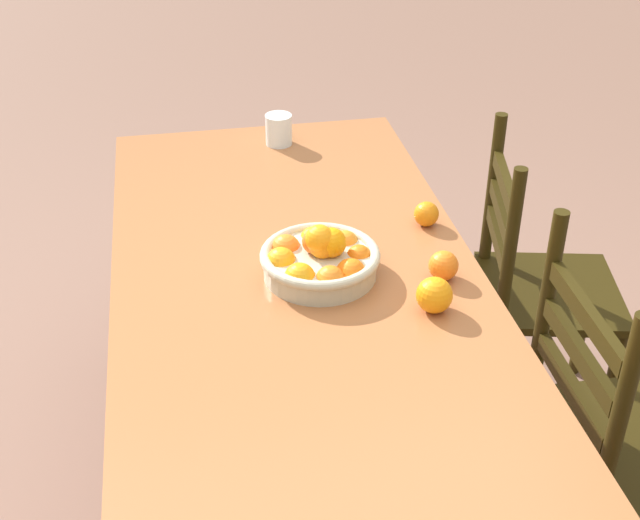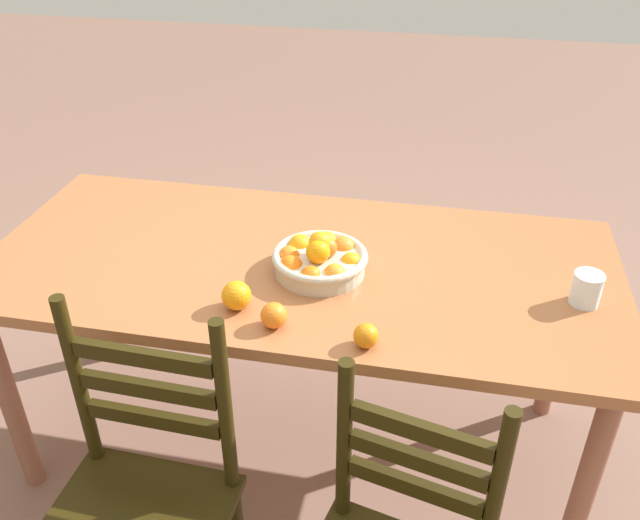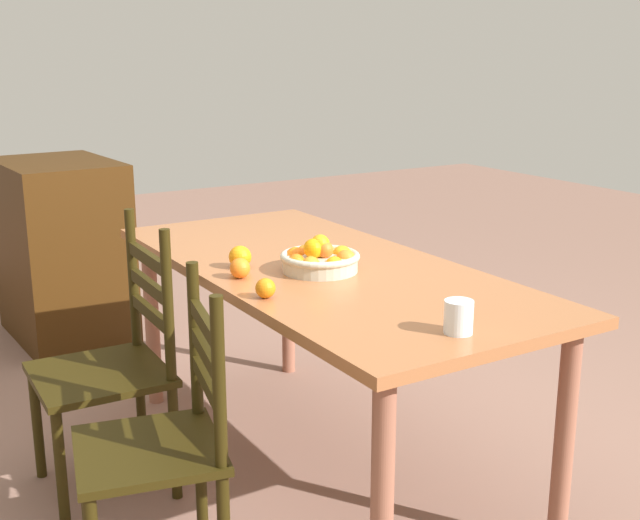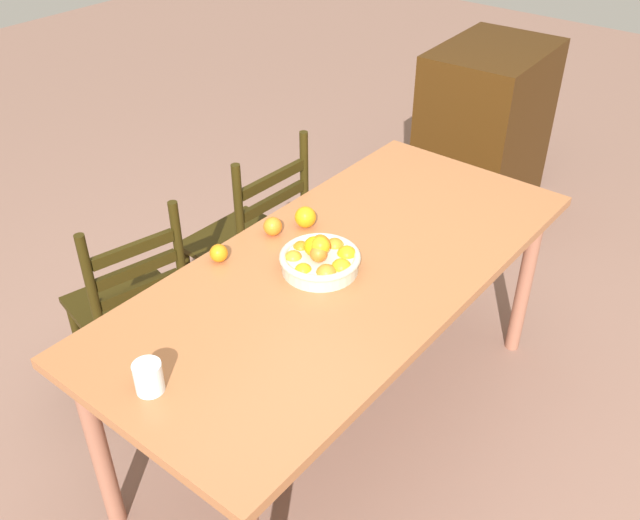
# 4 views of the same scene
# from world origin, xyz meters

# --- Properties ---
(dining_table) EXTENTS (1.88, 0.85, 0.78)m
(dining_table) POSITION_xyz_m (0.00, 0.00, 0.70)
(dining_table) COLOR #A05F37
(dining_table) RESTS_ON ground
(chair_near_window) EXTENTS (0.48, 0.48, 0.92)m
(chair_near_window) POSITION_xyz_m (-0.38, 0.75, 0.45)
(chair_near_window) COLOR black
(chair_near_window) RESTS_ON ground
(chair_by_cabinet) EXTENTS (0.45, 0.45, 0.96)m
(chair_by_cabinet) POSITION_xyz_m (0.25, 0.70, 0.45)
(chair_by_cabinet) COLOR black
(chair_by_cabinet) RESTS_ON ground
(fruit_bowl) EXTENTS (0.28, 0.28, 0.13)m
(fruit_bowl) POSITION_xyz_m (-0.07, 0.05, 0.82)
(fruit_bowl) COLOR #BDB9A1
(fruit_bowl) RESTS_ON dining_table
(orange_loose_0) EXTENTS (0.07, 0.07, 0.07)m
(orange_loose_0) POSITION_xyz_m (-0.01, 0.32, 0.81)
(orange_loose_0) COLOR orange
(orange_loose_0) RESTS_ON dining_table
(orange_loose_1) EXTENTS (0.06, 0.06, 0.06)m
(orange_loose_1) POSITION_xyz_m (-0.25, 0.35, 0.81)
(orange_loose_1) COLOR orange
(orange_loose_1) RESTS_ON dining_table
(orange_loose_2) EXTENTS (0.08, 0.08, 0.08)m
(orange_loose_2) POSITION_xyz_m (0.11, 0.27, 0.82)
(orange_loose_2) COLOR orange
(orange_loose_2) RESTS_ON dining_table
(drinking_glass) EXTENTS (0.08, 0.08, 0.09)m
(drinking_glass) POSITION_xyz_m (-0.80, 0.06, 0.83)
(drinking_glass) COLOR silver
(drinking_glass) RESTS_ON dining_table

